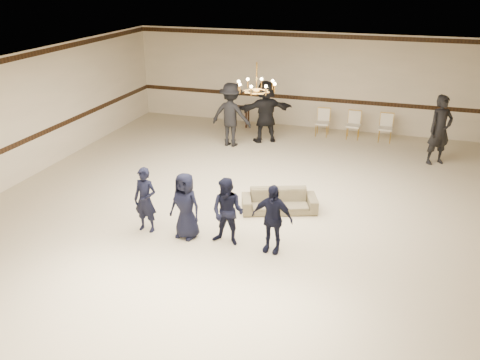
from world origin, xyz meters
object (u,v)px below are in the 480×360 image
at_px(boy_c, 228,212).
at_px(adult_left, 231,115).
at_px(chandelier, 257,77).
at_px(console_table, 237,116).
at_px(boy_d, 272,218).
at_px(banquet_chair_left, 322,123).
at_px(boy_a, 145,200).
at_px(adult_right, 440,130).
at_px(banquet_chair_right, 386,128).
at_px(settee, 279,201).
at_px(adult_mid, 266,111).
at_px(boy_b, 185,206).
at_px(banquet_chair_mid, 353,125).

bearing_deg(boy_c, adult_left, 112.45).
distance_m(chandelier, console_table, 6.32).
height_order(boy_d, banquet_chair_left, boy_d).
height_order(boy_a, boy_c, same).
bearing_deg(adult_left, banquet_chair_left, -138.97).
relative_size(boy_a, adult_right, 0.72).
bearing_deg(banquet_chair_right, boy_a, -120.08).
bearing_deg(console_table, settee, -62.25).
bearing_deg(boy_a, boy_c, 3.12).
xyz_separation_m(adult_mid, console_table, (-1.37, 1.33, -0.63)).
height_order(boy_b, console_table, boy_b).
xyz_separation_m(settee, adult_right, (3.49, 4.30, 0.73)).
distance_m(settee, banquet_chair_right, 6.18).
bearing_deg(banquet_chair_right, adult_right, -45.80).
relative_size(settee, banquet_chair_left, 1.91).
bearing_deg(adult_left, boy_d, 120.91).
height_order(adult_mid, adult_right, same).
relative_size(adult_mid, banquet_chair_mid, 2.22).
height_order(boy_d, banquet_chair_right, boy_d).
distance_m(chandelier, boy_a, 3.65).
bearing_deg(console_table, banquet_chair_mid, -1.40).
distance_m(adult_right, banquet_chair_mid, 2.96).
bearing_deg(banquet_chair_mid, settee, -96.13).
height_order(chandelier, banquet_chair_left, chandelier).
bearing_deg(settee, boy_d, -101.30).
bearing_deg(adult_right, adult_mid, 141.45).
relative_size(boy_d, adult_right, 0.72).
height_order(boy_b, boy_d, same).
height_order(boy_a, boy_d, same).
xyz_separation_m(boy_c, banquet_chair_right, (2.65, 7.57, -0.26)).
height_order(boy_c, banquet_chair_right, boy_c).
bearing_deg(banquet_chair_left, adult_mid, -148.17).
bearing_deg(banquet_chair_mid, boy_d, -91.91).
xyz_separation_m(boy_a, adult_mid, (0.82, 6.44, 0.28)).
relative_size(boy_a, adult_left, 0.72).
height_order(banquet_chair_left, console_table, banquet_chair_left).
height_order(boy_d, banquet_chair_mid, boy_d).
bearing_deg(chandelier, boy_d, -66.83).
relative_size(settee, banquet_chair_right, 1.91).
distance_m(chandelier, banquet_chair_left, 5.75).
distance_m(settee, banquet_chair_mid, 5.93).
height_order(banquet_chair_left, banquet_chair_right, same).
distance_m(boy_d, adult_right, 6.85).
bearing_deg(chandelier, settee, -41.63).
xyz_separation_m(adult_mid, adult_right, (5.10, -0.40, 0.00)).
relative_size(boy_b, boy_c, 1.00).
height_order(boy_d, console_table, boy_d).
xyz_separation_m(banquet_chair_left, banquet_chair_right, (2.00, 0.00, 0.00)).
bearing_deg(adult_right, adult_left, 148.79).
height_order(adult_right, banquet_chair_right, adult_right).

